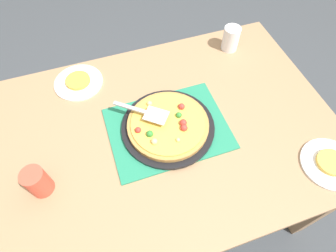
{
  "coord_description": "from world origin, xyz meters",
  "views": [
    {
      "loc": [
        0.2,
        0.59,
        1.72
      ],
      "look_at": [
        0.0,
        0.0,
        0.77
      ],
      "focal_mm": 30.04,
      "sensor_mm": 36.0,
      "label": 1
    }
  ],
  "objects_px": {
    "served_slice_left": "(331,162)",
    "cup_far": "(231,39)",
    "cup_near": "(37,182)",
    "pizza_server": "(145,112)",
    "plate_far_right": "(79,82)",
    "served_slice_right": "(78,81)",
    "plate_near_left": "(330,164)",
    "pizza": "(168,124)",
    "pizza_pan": "(168,127)"
  },
  "relations": [
    {
      "from": "served_slice_left",
      "to": "cup_far",
      "type": "relative_size",
      "value": 0.92
    },
    {
      "from": "cup_near",
      "to": "cup_far",
      "type": "relative_size",
      "value": 1.0
    },
    {
      "from": "served_slice_left",
      "to": "cup_near",
      "type": "xyz_separation_m",
      "value": [
        1.04,
        -0.25,
        0.04
      ]
    },
    {
      "from": "pizza_server",
      "to": "plate_near_left",
      "type": "bearing_deg",
      "value": 145.67
    },
    {
      "from": "served_slice_right",
      "to": "cup_near",
      "type": "bearing_deg",
      "value": 66.74
    },
    {
      "from": "served_slice_left",
      "to": "cup_near",
      "type": "bearing_deg",
      "value": -13.79
    },
    {
      "from": "pizza",
      "to": "served_slice_left",
      "type": "relative_size",
      "value": 3.0
    },
    {
      "from": "pizza_pan",
      "to": "pizza",
      "type": "bearing_deg",
      "value": 81.82
    },
    {
      "from": "pizza_pan",
      "to": "cup_far",
      "type": "relative_size",
      "value": 3.17
    },
    {
      "from": "plate_far_right",
      "to": "cup_far",
      "type": "bearing_deg",
      "value": 179.37
    },
    {
      "from": "pizza",
      "to": "plate_far_right",
      "type": "height_order",
      "value": "pizza"
    },
    {
      "from": "served_slice_right",
      "to": "cup_near",
      "type": "distance_m",
      "value": 0.51
    },
    {
      "from": "served_slice_left",
      "to": "plate_far_right",
      "type": "bearing_deg",
      "value": -40.71
    },
    {
      "from": "pizza",
      "to": "served_slice_right",
      "type": "height_order",
      "value": "pizza"
    },
    {
      "from": "pizza_server",
      "to": "served_slice_right",
      "type": "bearing_deg",
      "value": -52.9
    },
    {
      "from": "pizza_pan",
      "to": "pizza",
      "type": "height_order",
      "value": "pizza"
    },
    {
      "from": "served_slice_left",
      "to": "cup_near",
      "type": "relative_size",
      "value": 0.92
    },
    {
      "from": "cup_near",
      "to": "cup_far",
      "type": "xyz_separation_m",
      "value": [
        -0.96,
        -0.46,
        0.0
      ]
    },
    {
      "from": "cup_far",
      "to": "served_slice_right",
      "type": "bearing_deg",
      "value": -0.63
    },
    {
      "from": "plate_near_left",
      "to": "plate_far_right",
      "type": "distance_m",
      "value": 1.11
    },
    {
      "from": "served_slice_right",
      "to": "pizza_pan",
      "type": "bearing_deg",
      "value": 129.9
    },
    {
      "from": "served_slice_right",
      "to": "cup_near",
      "type": "height_order",
      "value": "cup_near"
    },
    {
      "from": "served_slice_left",
      "to": "pizza_server",
      "type": "relative_size",
      "value": 0.53
    },
    {
      "from": "plate_far_right",
      "to": "cup_near",
      "type": "relative_size",
      "value": 1.83
    },
    {
      "from": "pizza_pan",
      "to": "cup_far",
      "type": "xyz_separation_m",
      "value": [
        -0.45,
        -0.36,
        0.05
      ]
    },
    {
      "from": "plate_near_left",
      "to": "cup_near",
      "type": "distance_m",
      "value": 1.07
    },
    {
      "from": "pizza",
      "to": "served_slice_left",
      "type": "height_order",
      "value": "pizza"
    },
    {
      "from": "plate_near_left",
      "to": "served_slice_right",
      "type": "xyz_separation_m",
      "value": [
        0.84,
        -0.72,
        0.01
      ]
    },
    {
      "from": "plate_near_left",
      "to": "pizza_server",
      "type": "height_order",
      "value": "pizza_server"
    },
    {
      "from": "pizza_pan",
      "to": "served_slice_left",
      "type": "distance_m",
      "value": 0.64
    },
    {
      "from": "plate_near_left",
      "to": "pizza_server",
      "type": "xyz_separation_m",
      "value": [
        0.61,
        -0.41,
        0.07
      ]
    },
    {
      "from": "served_slice_right",
      "to": "cup_far",
      "type": "relative_size",
      "value": 0.92
    },
    {
      "from": "pizza",
      "to": "plate_far_right",
      "type": "xyz_separation_m",
      "value": [
        0.31,
        -0.37,
        -0.03
      ]
    },
    {
      "from": "cup_far",
      "to": "pizza_server",
      "type": "relative_size",
      "value": 0.58
    },
    {
      "from": "pizza",
      "to": "served_slice_left",
      "type": "xyz_separation_m",
      "value": [
        -0.53,
        0.35,
        -0.02
      ]
    },
    {
      "from": "served_slice_right",
      "to": "cup_far",
      "type": "bearing_deg",
      "value": 179.37
    },
    {
      "from": "plate_near_left",
      "to": "cup_near",
      "type": "xyz_separation_m",
      "value": [
        1.04,
        -0.25,
        0.06
      ]
    },
    {
      "from": "pizza",
      "to": "served_slice_right",
      "type": "xyz_separation_m",
      "value": [
        0.31,
        -0.37,
        -0.02
      ]
    },
    {
      "from": "pizza_pan",
      "to": "served_slice_left",
      "type": "bearing_deg",
      "value": 146.39
    },
    {
      "from": "cup_far",
      "to": "pizza_server",
      "type": "distance_m",
      "value": 0.6
    },
    {
      "from": "cup_near",
      "to": "pizza_server",
      "type": "distance_m",
      "value": 0.46
    },
    {
      "from": "pizza",
      "to": "cup_far",
      "type": "bearing_deg",
      "value": -141.15
    },
    {
      "from": "pizza",
      "to": "cup_near",
      "type": "bearing_deg",
      "value": 10.72
    },
    {
      "from": "pizza_pan",
      "to": "pizza_server",
      "type": "distance_m",
      "value": 0.11
    },
    {
      "from": "pizza",
      "to": "plate_near_left",
      "type": "height_order",
      "value": "pizza"
    },
    {
      "from": "plate_near_left",
      "to": "cup_near",
      "type": "bearing_deg",
      "value": -13.79
    },
    {
      "from": "served_slice_right",
      "to": "cup_near",
      "type": "relative_size",
      "value": 0.92
    },
    {
      "from": "plate_far_right",
      "to": "pizza_server",
      "type": "bearing_deg",
      "value": 127.1
    },
    {
      "from": "plate_far_right",
      "to": "cup_far",
      "type": "xyz_separation_m",
      "value": [
        -0.76,
        0.01,
        0.06
      ]
    },
    {
      "from": "cup_far",
      "to": "pizza_pan",
      "type": "bearing_deg",
      "value": 38.82
    }
  ]
}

